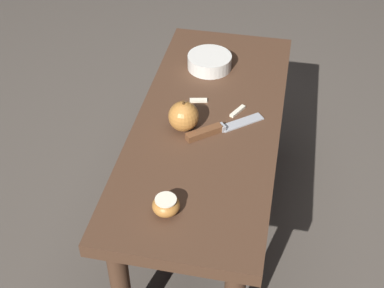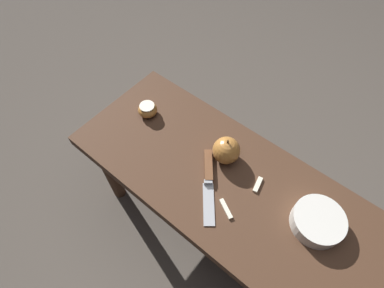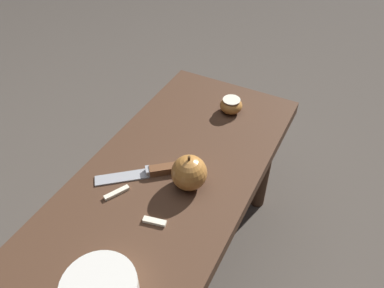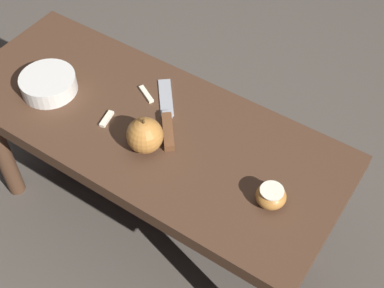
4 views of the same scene
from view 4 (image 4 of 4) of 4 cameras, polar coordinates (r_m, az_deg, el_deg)
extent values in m
plane|color=#4C443D|center=(1.68, -3.97, -8.21)|extent=(8.00, 8.00, 0.00)
cube|color=#472D1E|center=(1.33, -4.97, 1.73)|extent=(1.01, 0.42, 0.04)
cylinder|color=#472D1E|center=(1.47, 13.36, -7.83)|extent=(0.05, 0.05, 0.41)
cylinder|color=#472D1E|center=(1.79, -13.07, 5.67)|extent=(0.05, 0.05, 0.41)
cylinder|color=#472D1E|center=(1.67, -19.78, -0.40)|extent=(0.05, 0.05, 0.41)
cube|color=#9EA0A5|center=(1.37, -2.81, 4.98)|extent=(0.11, 0.12, 0.00)
cube|color=#9EA0A5|center=(1.32, -2.63, 3.18)|extent=(0.03, 0.03, 0.02)
cube|color=brown|center=(1.28, -2.47, 1.46)|extent=(0.09, 0.10, 0.02)
sphere|color=#B27233|center=(1.23, -5.06, 0.93)|extent=(0.09, 0.09, 0.09)
cylinder|color=#4C3319|center=(1.19, -5.21, 2.38)|extent=(0.01, 0.01, 0.02)
ellipsoid|color=#B27233|center=(1.16, 8.41, -5.53)|extent=(0.07, 0.07, 0.04)
cylinder|color=silver|center=(1.14, 8.53, -4.94)|extent=(0.05, 0.05, 0.00)
cube|color=silver|center=(1.38, -4.90, 5.33)|extent=(0.06, 0.04, 0.01)
cube|color=silver|center=(1.33, -9.09, 2.67)|extent=(0.02, 0.05, 0.01)
cylinder|color=silver|center=(1.42, -15.06, 6.23)|extent=(0.14, 0.14, 0.05)
camera|label=1|loc=(1.05, 75.99, 16.19)|focal=50.00mm
camera|label=2|loc=(1.32, -3.14, 43.48)|focal=28.00mm
camera|label=3|loc=(1.15, -42.68, 24.70)|focal=35.00mm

